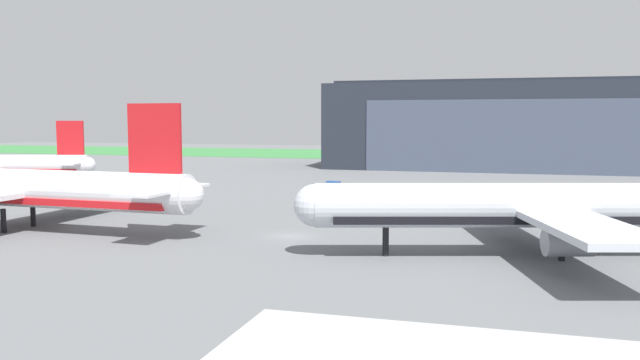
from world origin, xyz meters
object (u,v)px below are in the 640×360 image
Objects in this scene: maintenance_hangar at (522,126)px; airliner_near_right at (5,189)px; airliner_near_left at (537,207)px; fuel_bowser at (329,187)px.

airliner_near_right is at bearing -118.18° from maintenance_hangar.
airliner_near_right is 1.20× the size of airliner_near_left.
maintenance_hangar is 103.81m from airliner_near_left.
fuel_bowser is at bearing 126.88° from airliner_near_left.
fuel_bowser is (-30.36, -64.36, -9.14)m from maintenance_hangar.
airliner_near_right is at bearing -122.52° from fuel_bowser.
airliner_near_left is 9.33× the size of fuel_bowser.
fuel_bowser is at bearing -115.26° from maintenance_hangar.
airliner_near_left is at bearing -53.12° from fuel_bowser.
airliner_near_right reaches higher than fuel_bowser.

